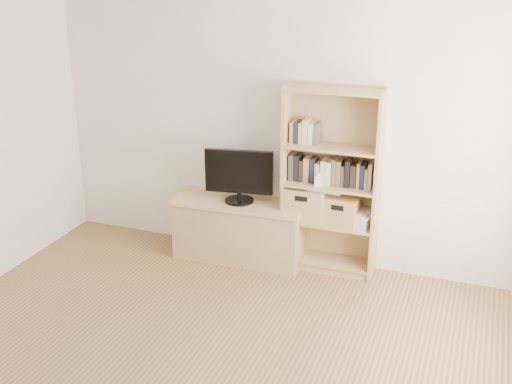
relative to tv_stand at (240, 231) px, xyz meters
The scene contains 11 objects.
back_wall 1.12m from the tv_stand, 29.53° to the left, with size 4.50×0.02×2.60m, color silver.
tv_stand is the anchor object (origin of this frame).
bookshelf 1.01m from the tv_stand, ahead, with size 0.84×0.30×1.67m, color tan.
television 0.54m from the tv_stand, ahead, with size 0.62×0.05×0.49m, color black.
books_row_mid 1.06m from the tv_stand, ahead, with size 0.78×0.15×0.21m, color #3F3B34.
books_row_upper 1.18m from the tv_stand, ahead, with size 0.35×0.13×0.19m, color #3F3B34.
baby_monitor 0.95m from the tv_stand, ahead, with size 0.05×0.03×0.10m, color white.
basket_left 0.70m from the tv_stand, ahead, with size 0.37×0.30×0.30m, color tan.
basket_right 0.99m from the tv_stand, ahead, with size 0.31×0.25×0.25m, color tan.
laptop 0.95m from the tv_stand, ahead, with size 0.30×0.21×0.02m, color white.
magazine_stack 1.15m from the tv_stand, ahead, with size 0.17×0.24×0.11m, color silver.
Camera 1 is at (1.66, -2.77, 2.74)m, focal length 45.00 mm.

